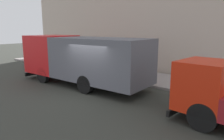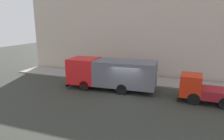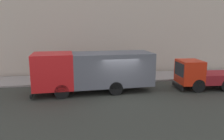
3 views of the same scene
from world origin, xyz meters
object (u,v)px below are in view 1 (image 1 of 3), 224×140
(traffic_cone_orange, at_px, (75,65))
(large_utility_truck, at_px, (82,58))
(street_sign_post, at_px, (121,56))
(pedestrian_walking, at_px, (116,58))

(traffic_cone_orange, bearing_deg, large_utility_truck, -124.20)
(street_sign_post, bearing_deg, pedestrian_walking, 44.97)
(large_utility_truck, height_order, traffic_cone_orange, large_utility_truck)
(large_utility_truck, xyz_separation_m, street_sign_post, (2.35, -1.06, -0.06))
(traffic_cone_orange, xyz_separation_m, street_sign_post, (-0.09, -4.64, 1.12))
(large_utility_truck, bearing_deg, pedestrian_walking, 11.93)
(pedestrian_walking, distance_m, traffic_cone_orange, 3.27)
(traffic_cone_orange, relative_size, street_sign_post, 0.26)
(pedestrian_walking, relative_size, street_sign_post, 0.68)
(pedestrian_walking, relative_size, traffic_cone_orange, 2.66)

